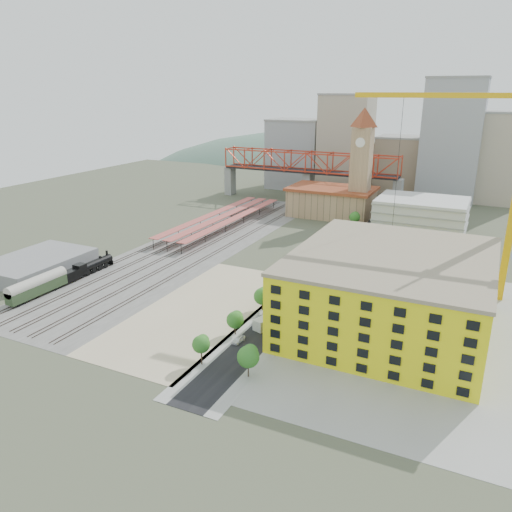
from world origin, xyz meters
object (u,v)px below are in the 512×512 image
at_px(tower_crane, 505,157).
at_px(site_trailer_a, 271,320).
at_px(site_trailer_c, 294,298).
at_px(construction_building, 390,291).
at_px(site_trailer_d, 304,288).
at_px(car_0, 239,340).
at_px(locomotive, 88,268).
at_px(site_trailer_b, 279,312).
at_px(clock_tower, 362,154).
at_px(coach, 37,286).

bearing_deg(tower_crane, site_trailer_a, -137.69).
bearing_deg(tower_crane, site_trailer_c, -149.90).
relative_size(construction_building, site_trailer_d, 4.85).
relative_size(tower_crane, car_0, 15.86).
relative_size(site_trailer_a, site_trailer_d, 0.98).
bearing_deg(site_trailer_d, site_trailer_c, -97.50).
height_order(locomotive, tower_crane, tower_crane).
relative_size(site_trailer_a, site_trailer_b, 1.19).
bearing_deg(site_trailer_c, site_trailer_b, -70.60).
xyz_separation_m(site_trailer_a, site_trailer_b, (0.00, 5.41, -0.22)).
bearing_deg(site_trailer_d, car_0, -102.47).
height_order(clock_tower, construction_building, clock_tower).
bearing_deg(site_trailer_d, site_trailer_a, -97.50).
height_order(locomotive, site_trailer_b, locomotive).
relative_size(construction_building, coach, 2.67).
xyz_separation_m(construction_building, site_trailer_b, (-26.00, -6.44, -8.24)).
bearing_deg(tower_crane, site_trailer_d, -157.80).
relative_size(construction_building, site_trailer_b, 5.90).
height_order(site_trailer_d, car_0, site_trailer_d).
bearing_deg(construction_building, site_trailer_b, -166.09).
bearing_deg(locomotive, site_trailer_d, 13.34).
bearing_deg(locomotive, site_trailer_a, -6.56).
distance_m(clock_tower, construction_building, 107.36).
distance_m(site_trailer_b, car_0, 16.93).
xyz_separation_m(clock_tower, locomotive, (-58.00, -104.25, -26.58)).
height_order(coach, site_trailer_d, coach).
xyz_separation_m(coach, site_trailer_d, (66.00, 35.23, -1.73)).
distance_m(coach, tower_crane, 129.64).
xyz_separation_m(coach, site_trailer_a, (66.00, 11.99, -1.77)).
distance_m(construction_building, site_trailer_a, 29.67).
distance_m(construction_building, locomotive, 92.39).
height_order(site_trailer_a, site_trailer_c, site_trailer_a).
relative_size(locomotive, coach, 1.20).
xyz_separation_m(clock_tower, site_trailer_d, (8.00, -88.60, -27.27)).
distance_m(clock_tower, coach, 139.10).
bearing_deg(locomotive, clock_tower, 60.91).
relative_size(clock_tower, site_trailer_d, 4.99).
bearing_deg(coach, tower_crane, 25.73).
bearing_deg(car_0, coach, -174.15).
xyz_separation_m(clock_tower, construction_building, (34.00, -99.99, -19.29)).
distance_m(construction_building, coach, 95.24).
bearing_deg(site_trailer_c, site_trailer_d, 109.40).
distance_m(site_trailer_c, site_trailer_d, 7.95).
height_order(site_trailer_a, car_0, site_trailer_a).
relative_size(construction_building, tower_crane, 0.81).
height_order(coach, tower_crane, tower_crane).
height_order(construction_building, locomotive, construction_building).
bearing_deg(site_trailer_a, locomotive, -169.46).
distance_m(clock_tower, locomotive, 122.22).
height_order(construction_building, tower_crane, tower_crane).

